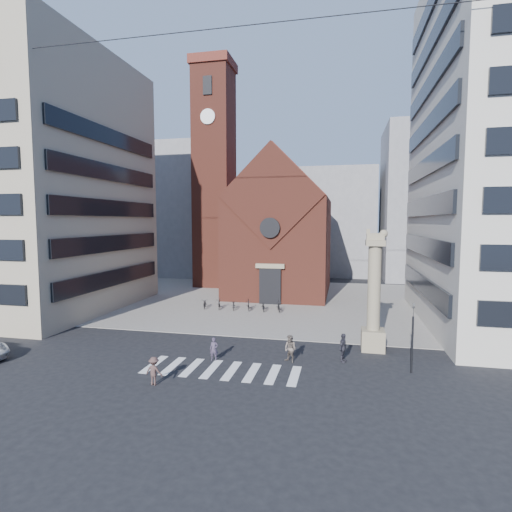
# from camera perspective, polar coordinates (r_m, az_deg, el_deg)

# --- Properties ---
(ground) EXTENTS (120.00, 120.00, 0.00)m
(ground) POSITION_cam_1_polar(r_m,az_deg,el_deg) (28.71, -4.20, -13.74)
(ground) COLOR black
(ground) RESTS_ON ground
(piazza) EXTENTS (46.00, 30.00, 0.05)m
(piazza) POSITION_cam_1_polar(r_m,az_deg,el_deg) (46.63, 2.50, -6.37)
(piazza) COLOR gray
(piazza) RESTS_ON ground
(zebra_crossing) EXTENTS (10.20, 3.20, 0.01)m
(zebra_crossing) POSITION_cam_1_polar(r_m,az_deg,el_deg) (25.86, -4.96, -15.89)
(zebra_crossing) COLOR white
(zebra_crossing) RESTS_ON ground
(church) EXTENTS (12.00, 16.65, 18.00)m
(church) POSITION_cam_1_polar(r_m,az_deg,el_deg) (51.69, 3.68, 3.63)
(church) COLOR maroon
(church) RESTS_ON ground
(campanile) EXTENTS (5.50, 5.50, 31.20)m
(campanile) POSITION_cam_1_polar(r_m,az_deg,el_deg) (57.27, -5.96, 11.52)
(campanile) COLOR maroon
(campanile) RESTS_ON ground
(building_left) EXTENTS (18.00, 20.00, 26.00)m
(building_left) POSITION_cam_1_polar(r_m,az_deg,el_deg) (48.21, -29.35, 8.87)
(building_left) COLOR gray
(building_left) RESTS_ON ground
(bg_block_left) EXTENTS (16.00, 14.00, 22.00)m
(bg_block_left) POSITION_cam_1_polar(r_m,az_deg,el_deg) (71.68, -10.54, 6.35)
(bg_block_left) COLOR gray
(bg_block_left) RESTS_ON ground
(bg_block_mid) EXTENTS (14.00, 12.00, 18.00)m
(bg_block_mid) POSITION_cam_1_polar(r_m,az_deg,el_deg) (71.07, 10.94, 4.74)
(bg_block_mid) COLOR gray
(bg_block_mid) RESTS_ON ground
(bg_block_right) EXTENTS (16.00, 14.00, 24.00)m
(bg_block_right) POSITION_cam_1_polar(r_m,az_deg,el_deg) (69.57, 24.30, 6.86)
(bg_block_right) COLOR gray
(bg_block_right) RESTS_ON ground
(lion_column) EXTENTS (1.63, 1.60, 8.68)m
(lion_column) POSITION_cam_1_polar(r_m,az_deg,el_deg) (29.70, 16.49, -6.39)
(lion_column) COLOR gray
(lion_column) RESTS_ON ground
(traffic_light) EXTENTS (0.13, 0.16, 4.30)m
(traffic_light) POSITION_cam_1_polar(r_m,az_deg,el_deg) (26.33, 21.45, -10.62)
(traffic_light) COLOR black
(traffic_light) RESTS_ON ground
(pedestrian_0) EXTENTS (0.61, 0.45, 1.52)m
(pedestrian_0) POSITION_cam_1_polar(r_m,az_deg,el_deg) (27.28, -6.03, -13.08)
(pedestrian_0) COLOR #3C3246
(pedestrian_0) RESTS_ON ground
(pedestrian_1) EXTENTS (1.09, 1.02, 1.78)m
(pedestrian_1) POSITION_cam_1_polar(r_m,az_deg,el_deg) (26.89, 4.92, -13.06)
(pedestrian_1) COLOR #60544C
(pedestrian_1) RESTS_ON ground
(pedestrian_2) EXTENTS (0.78, 1.20, 1.90)m
(pedestrian_2) POSITION_cam_1_polar(r_m,az_deg,el_deg) (27.38, 12.32, -12.70)
(pedestrian_2) COLOR #2C2B34
(pedestrian_2) RESTS_ON ground
(pedestrian_3) EXTENTS (1.10, 0.71, 1.61)m
(pedestrian_3) POSITION_cam_1_polar(r_m,az_deg,el_deg) (24.07, -14.36, -15.62)
(pedestrian_3) COLOR #45302E
(pedestrian_3) RESTS_ON ground
(scooter_0) EXTENTS (1.13, 1.98, 0.98)m
(scooter_0) POSITION_cam_1_polar(r_m,az_deg,el_deg) (42.79, -7.32, -6.73)
(scooter_0) COLOR black
(scooter_0) RESTS_ON piazza
(scooter_1) EXTENTS (0.98, 1.89, 1.09)m
(scooter_1) POSITION_cam_1_polar(r_m,az_deg,el_deg) (42.29, -5.29, -6.78)
(scooter_1) COLOR black
(scooter_1) RESTS_ON piazza
(scooter_2) EXTENTS (1.13, 1.98, 0.98)m
(scooter_2) POSITION_cam_1_polar(r_m,az_deg,el_deg) (41.85, -3.21, -6.96)
(scooter_2) COLOR black
(scooter_2) RESTS_ON piazza
(scooter_3) EXTENTS (0.98, 1.89, 1.09)m
(scooter_3) POSITION_cam_1_polar(r_m,az_deg,el_deg) (41.45, -1.09, -7.00)
(scooter_3) COLOR black
(scooter_3) RESTS_ON piazza
(scooter_4) EXTENTS (1.13, 1.98, 0.98)m
(scooter_4) POSITION_cam_1_polar(r_m,az_deg,el_deg) (41.14, 1.07, -7.17)
(scooter_4) COLOR black
(scooter_4) RESTS_ON piazza
(scooter_5) EXTENTS (0.98, 1.89, 1.09)m
(scooter_5) POSITION_cam_1_polar(r_m,az_deg,el_deg) (40.85, 3.26, -7.18)
(scooter_5) COLOR black
(scooter_5) RESTS_ON piazza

